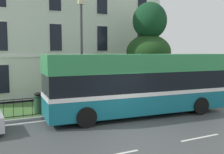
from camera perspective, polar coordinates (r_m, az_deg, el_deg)
The scene contains 7 objects.
ground_plane at distance 12.28m, azimuth 3.11°, elevation -11.03°, with size 60.00×56.00×0.18m.
georgian_townhouse at distance 23.87m, azimuth -15.11°, elevation 11.42°, with size 18.48×9.48×11.63m.
iron_verge_railing at distance 14.94m, azimuth -7.22°, elevation -5.50°, with size 12.54×0.04×0.97m.
evergreen_tree at distance 19.18m, azimuth 8.22°, elevation 3.32°, with size 3.97×3.97×7.07m.
single_decker_bus at distance 14.27m, azimuth 5.77°, elevation -1.42°, with size 10.17×3.12×3.34m.
street_lamp_post at distance 15.50m, azimuth -6.63°, elevation 6.79°, with size 0.36×0.24×6.42m.
litter_bin at distance 14.85m, azimuth -15.61°, elevation -5.41°, with size 0.52×0.52×1.16m.
Camera 1 is at (-5.86, -9.43, 3.51)m, focal length 42.04 mm.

